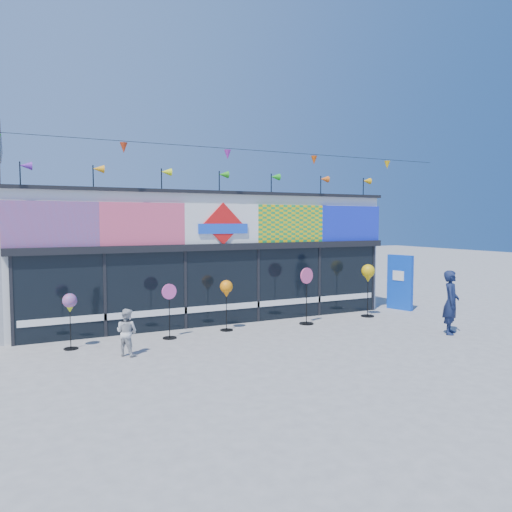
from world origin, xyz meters
TOP-DOWN VIEW (x-y plane):
  - ground at (0.00, 0.00)m, footprint 80.00×80.00m
  - kite_shop at (0.00, 5.94)m, footprint 16.00×5.70m
  - blue_sign at (6.74, 3.05)m, footprint 0.40×0.99m
  - spinner_0 at (-4.51, 2.40)m, footprint 0.35×0.35m
  - spinner_1 at (-1.98, 2.41)m, footprint 0.42×0.38m
  - spinner_2 at (-0.21, 2.63)m, footprint 0.37×0.37m
  - spinner_3 at (2.35, 2.36)m, footprint 0.49×0.45m
  - spinner_4 at (4.84, 2.50)m, footprint 0.44×0.44m
  - adult_man at (5.27, -0.59)m, footprint 0.78×0.75m
  - child at (-3.39, 1.19)m, footprint 0.60×0.61m

SIDE VIEW (x-z plane):
  - ground at x=0.00m, z-range 0.00..0.00m
  - child at x=-3.39m, z-range 0.00..1.12m
  - spinner_1 at x=-1.98m, z-range 0.04..1.53m
  - adult_man at x=5.27m, z-range 0.00..1.80m
  - spinner_3 at x=2.35m, z-range 0.05..1.80m
  - blue_sign at x=6.74m, z-range 0.01..1.97m
  - spinner_0 at x=-4.51m, z-range 0.42..1.82m
  - spinner_2 at x=-0.21m, z-range 0.44..1.92m
  - spinner_4 at x=4.84m, z-range 0.53..2.28m
  - kite_shop at x=0.00m, z-range -0.61..4.70m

